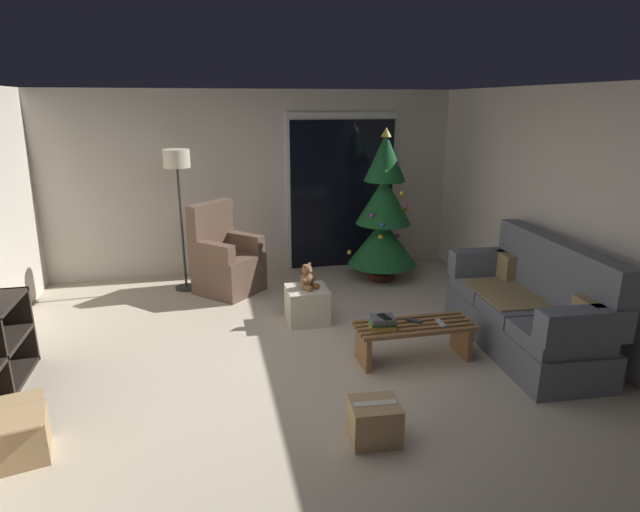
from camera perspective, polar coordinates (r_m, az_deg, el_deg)
ground_plane at (r=4.81m, az=-2.92°, el=-12.41°), size 7.00×7.00×0.00m
wall_back at (r=7.33m, az=-7.13°, el=7.95°), size 5.72×0.12×2.50m
wall_right at (r=5.56m, az=27.37°, el=3.51°), size 0.12×6.00×2.50m
patio_door_frame at (r=7.50m, az=2.43°, el=7.09°), size 1.60×0.02×2.20m
patio_door_glass at (r=7.49m, az=2.46°, el=6.69°), size 1.50×0.02×2.10m
couch at (r=5.45m, az=22.01°, el=-5.46°), size 0.89×1.98×1.08m
coffee_table at (r=4.96m, az=10.27°, el=-8.58°), size 1.10×0.40×0.36m
remote_silver at (r=4.95m, az=13.14°, el=-7.20°), size 0.05×0.16×0.02m
remote_graphite at (r=4.96m, az=10.23°, el=-7.00°), size 0.14×0.14×0.02m
book_stack at (r=4.79m, az=6.86°, el=-7.21°), size 0.27×0.24×0.10m
cell_phone at (r=4.76m, az=7.08°, el=-6.65°), size 0.10×0.16×0.01m
christmas_tree at (r=6.94m, az=6.97°, el=4.50°), size 0.92×0.92×2.03m
armchair at (r=6.66m, az=-10.35°, el=-0.54°), size 0.97×0.97×1.13m
floor_lamp at (r=6.65m, az=-15.38°, el=8.85°), size 0.32×0.32×1.78m
ottoman at (r=5.72m, az=-1.42°, el=-5.38°), size 0.44×0.44×0.39m
teddy_bear_chestnut at (r=5.60m, az=-1.36°, el=-2.43°), size 0.21×0.22×0.29m
cardboard_box_taped_mid_floor at (r=3.90m, az=6.01°, el=-17.61°), size 0.37×0.32×0.30m
cardboard_box_open_near_shelf at (r=4.22m, az=-29.93°, el=-16.82°), size 0.41×0.58×0.36m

